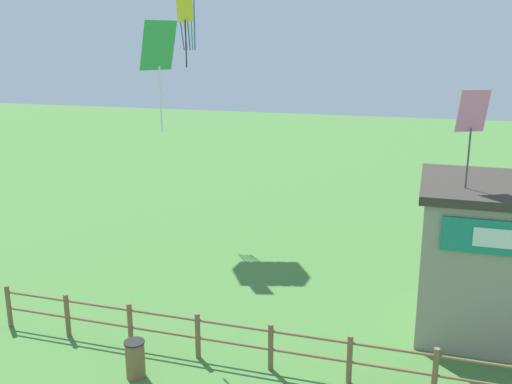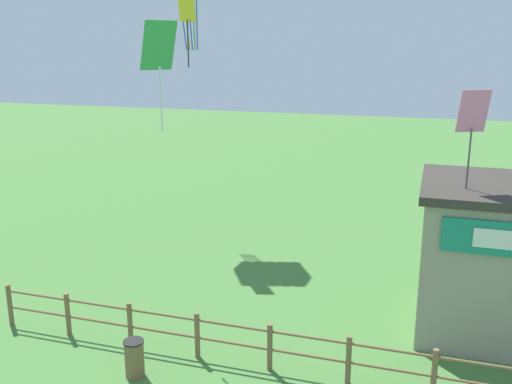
# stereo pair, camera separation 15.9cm
# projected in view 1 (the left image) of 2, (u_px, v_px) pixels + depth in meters

# --- Properties ---
(wooden_fence) EXTENTS (14.21, 0.14, 1.28)m
(wooden_fence) POSITION_uv_depth(u_px,v_px,m) (233.00, 339.00, 14.81)
(wooden_fence) COLOR brown
(wooden_fence) RESTS_ON ground_plane
(trash_bin) EXTENTS (0.52, 0.52, 0.99)m
(trash_bin) POSITION_uv_depth(u_px,v_px,m) (135.00, 359.00, 14.27)
(trash_bin) COLOR brown
(trash_bin) RESTS_ON ground_plane
(kite_yellow_diamond) EXTENTS (0.69, 0.46, 2.56)m
(kite_yellow_diamond) POSITION_uv_depth(u_px,v_px,m) (185.00, 20.00, 21.95)
(kite_yellow_diamond) COLOR yellow
(kite_pink_diamond) EXTENTS (0.83, 0.57, 3.02)m
(kite_pink_diamond) POSITION_uv_depth(u_px,v_px,m) (472.00, 123.00, 14.91)
(kite_pink_diamond) COLOR pink
(kite_green_diamond) EXTENTS (0.88, 1.05, 2.96)m
(kite_green_diamond) POSITION_uv_depth(u_px,v_px,m) (159.00, 53.00, 15.25)
(kite_green_diamond) COLOR green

